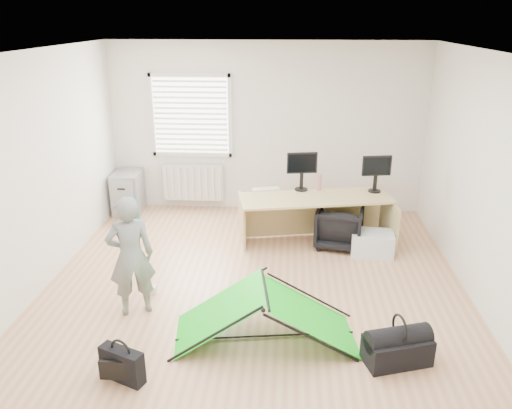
# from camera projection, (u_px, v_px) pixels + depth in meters

# --- Properties ---
(ground) EXTENTS (5.50, 5.50, 0.00)m
(ground) POSITION_uv_depth(u_px,v_px,m) (254.00, 292.00, 5.86)
(ground) COLOR tan
(ground) RESTS_ON ground
(back_wall) EXTENTS (5.00, 0.02, 2.70)m
(back_wall) POSITION_uv_depth(u_px,v_px,m) (266.00, 129.00, 7.94)
(back_wall) COLOR silver
(back_wall) RESTS_ON ground
(window) EXTENTS (1.20, 0.06, 1.20)m
(window) POSITION_uv_depth(u_px,v_px,m) (191.00, 116.00, 7.91)
(window) COLOR silver
(window) RESTS_ON back_wall
(radiator) EXTENTS (1.00, 0.12, 0.60)m
(radiator) POSITION_uv_depth(u_px,v_px,m) (193.00, 182.00, 8.26)
(radiator) COLOR silver
(radiator) RESTS_ON back_wall
(desk) EXTENTS (2.17, 1.06, 0.71)m
(desk) POSITION_uv_depth(u_px,v_px,m) (315.00, 221.00, 6.97)
(desk) COLOR tan
(desk) RESTS_ON ground
(filing_cabinet) EXTENTS (0.47, 0.61, 0.68)m
(filing_cabinet) POSITION_uv_depth(u_px,v_px,m) (128.00, 192.00, 8.13)
(filing_cabinet) COLOR gray
(filing_cabinet) RESTS_ON ground
(monitor_left) EXTENTS (0.44, 0.16, 0.41)m
(monitor_left) POSITION_uv_depth(u_px,v_px,m) (302.00, 176.00, 7.05)
(monitor_left) COLOR black
(monitor_left) RESTS_ON desk
(monitor_right) EXTENTS (0.41, 0.15, 0.39)m
(monitor_right) POSITION_uv_depth(u_px,v_px,m) (375.00, 179.00, 6.99)
(monitor_right) COLOR black
(monitor_right) RESTS_ON desk
(keyboard) EXTENTS (0.41, 0.24, 0.02)m
(keyboard) POSITION_uv_depth(u_px,v_px,m) (266.00, 189.00, 7.13)
(keyboard) COLOR beige
(keyboard) RESTS_ON desk
(thermos) EXTENTS (0.08, 0.08, 0.24)m
(thermos) POSITION_uv_depth(u_px,v_px,m) (319.00, 182.00, 7.07)
(thermos) COLOR #BA686A
(thermos) RESTS_ON desk
(office_chair) EXTENTS (0.74, 0.75, 0.58)m
(office_chair) POSITION_uv_depth(u_px,v_px,m) (339.00, 226.00, 6.94)
(office_chair) COLOR black
(office_chair) RESTS_ON ground
(person) EXTENTS (0.58, 0.49, 1.35)m
(person) POSITION_uv_depth(u_px,v_px,m) (131.00, 256.00, 5.24)
(person) COLOR slate
(person) RESTS_ON ground
(kite) EXTENTS (1.90, 1.04, 0.56)m
(kite) POSITION_uv_depth(u_px,v_px,m) (265.00, 314.00, 4.94)
(kite) COLOR #13CD19
(kite) RESTS_ON ground
(storage_crate) EXTENTS (0.59, 0.44, 0.31)m
(storage_crate) POSITION_uv_depth(u_px,v_px,m) (372.00, 243.00, 6.75)
(storage_crate) COLOR silver
(storage_crate) RESTS_ON ground
(tote_bag) EXTENTS (0.31, 0.23, 0.34)m
(tote_bag) POSITION_uv_depth(u_px,v_px,m) (129.00, 210.00, 7.86)
(tote_bag) COLOR teal
(tote_bag) RESTS_ON ground
(laptop_bag) EXTENTS (0.44, 0.28, 0.32)m
(laptop_bag) POSITION_uv_depth(u_px,v_px,m) (122.00, 365.00, 4.40)
(laptop_bag) COLOR black
(laptop_bag) RESTS_ON ground
(white_box) EXTENTS (0.10, 0.10, 0.09)m
(white_box) POSITION_uv_depth(u_px,v_px,m) (153.00, 290.00, 5.82)
(white_box) COLOR silver
(white_box) RESTS_ON ground
(duffel_bag) EXTENTS (0.67, 0.48, 0.26)m
(duffel_bag) POSITION_uv_depth(u_px,v_px,m) (397.00, 350.00, 4.63)
(duffel_bag) COLOR black
(duffel_bag) RESTS_ON ground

